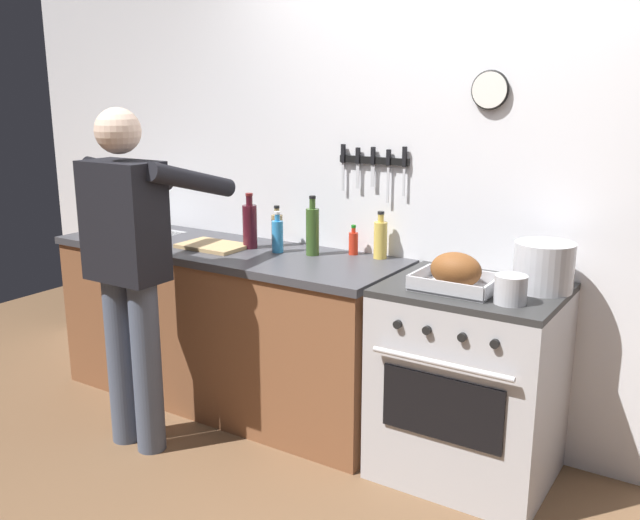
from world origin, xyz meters
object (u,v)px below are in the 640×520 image
(stove, at_px, (469,382))
(bottle_wine_red, at_px, (250,225))
(roasting_pan, at_px, (456,274))
(bottle_vinegar, at_px, (277,229))
(cutting_board, at_px, (213,246))
(bottle_dish_soap, at_px, (278,235))
(bottle_olive_oil, at_px, (313,230))
(bottle_cooking_oil, at_px, (380,239))
(person_cook, at_px, (130,260))
(stock_pot, at_px, (544,267))
(saucepan, at_px, (511,289))
(bottle_hot_sauce, at_px, (353,242))

(stove, relative_size, bottle_wine_red, 3.01)
(stove, distance_m, roasting_pan, 0.53)
(bottle_vinegar, bearing_deg, cutting_board, -139.88)
(cutting_board, distance_m, bottle_dish_soap, 0.38)
(roasting_pan, distance_m, bottle_olive_oil, 0.89)
(bottle_cooking_oil, bearing_deg, person_cook, -136.06)
(cutting_board, relative_size, bottle_vinegar, 1.61)
(stove, height_order, bottle_dish_soap, bottle_dish_soap)
(bottle_dish_soap, bearing_deg, person_cook, -118.37)
(bottle_olive_oil, bearing_deg, bottle_cooking_oil, 20.78)
(stove, bearing_deg, bottle_dish_soap, 176.54)
(roasting_pan, height_order, bottle_wine_red, bottle_wine_red)
(stock_pot, xyz_separation_m, saucepan, (-0.06, -0.26, -0.05))
(bottle_cooking_oil, bearing_deg, saucepan, -26.30)
(bottle_vinegar, height_order, bottle_cooking_oil, bottle_cooking_oil)
(roasting_pan, relative_size, saucepan, 2.70)
(roasting_pan, bearing_deg, cutting_board, 177.80)
(bottle_olive_oil, distance_m, bottle_hot_sauce, 0.22)
(saucepan, distance_m, bottle_hot_sauce, 1.03)
(stove, distance_m, bottle_dish_soap, 1.23)
(roasting_pan, bearing_deg, bottle_olive_oil, 166.64)
(bottle_dish_soap, bearing_deg, stove, -3.46)
(saucepan, bearing_deg, stove, 143.47)
(bottle_cooking_oil, bearing_deg, stock_pot, -8.96)
(cutting_board, bearing_deg, bottle_wine_red, 30.85)
(stock_pot, bearing_deg, bottle_vinegar, 176.75)
(saucepan, xyz_separation_m, bottle_cooking_oil, (-0.80, 0.39, 0.04))
(stove, distance_m, cutting_board, 1.54)
(cutting_board, height_order, bottle_hot_sauce, bottle_hot_sauce)
(stock_pot, height_order, bottle_dish_soap, bottle_dish_soap)
(roasting_pan, relative_size, bottle_olive_oil, 1.14)
(cutting_board, height_order, bottle_dish_soap, bottle_dish_soap)
(cutting_board, distance_m, bottle_vinegar, 0.36)
(stove, relative_size, roasting_pan, 2.56)
(stove, xyz_separation_m, bottle_vinegar, (-1.20, 0.19, 0.54))
(roasting_pan, xyz_separation_m, bottle_wine_red, (-1.24, 0.16, 0.05))
(saucepan, bearing_deg, bottle_olive_oil, 166.59)
(saucepan, bearing_deg, bottle_wine_red, 171.60)
(person_cook, height_order, bottle_cooking_oil, person_cook)
(bottle_olive_oil, bearing_deg, stock_pot, -0.46)
(stock_pot, xyz_separation_m, bottle_olive_oil, (-1.18, 0.01, 0.03))
(stock_pot, relative_size, bottle_hot_sauce, 1.62)
(stove, height_order, bottle_olive_oil, bottle_olive_oil)
(stove, distance_m, person_cook, 1.67)
(stove, height_order, bottle_wine_red, bottle_wine_red)
(bottle_vinegar, bearing_deg, saucepan, -13.67)
(stove, xyz_separation_m, bottle_hot_sauce, (-0.75, 0.24, 0.51))
(bottle_olive_oil, relative_size, bottle_dish_soap, 1.42)
(bottle_hot_sauce, height_order, bottle_vinegar, bottle_vinegar)
(bottle_vinegar, distance_m, bottle_cooking_oil, 0.61)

